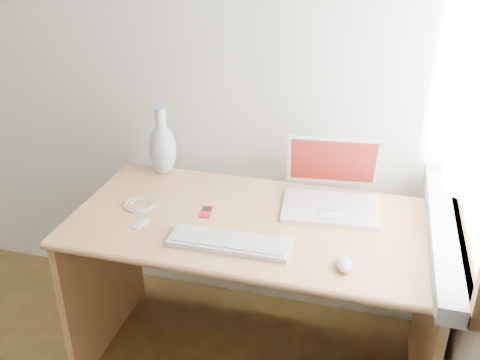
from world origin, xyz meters
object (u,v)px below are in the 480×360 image
(laptop, at_px, (333,192))
(desk, at_px, (259,254))
(vase, at_px, (162,147))
(external_keyboard, at_px, (229,242))

(laptop, bearing_deg, desk, -163.23)
(desk, distance_m, vase, 0.62)
(desk, distance_m, external_keyboard, 0.35)
(desk, xyz_separation_m, vase, (-0.48, 0.20, 0.33))
(desk, xyz_separation_m, external_keyboard, (-0.04, -0.27, 0.22))
(desk, relative_size, vase, 4.52)
(laptop, xyz_separation_m, external_keyboard, (-0.31, -0.38, -0.05))
(desk, relative_size, laptop, 3.49)
(desk, height_order, vase, vase)
(laptop, relative_size, vase, 1.30)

